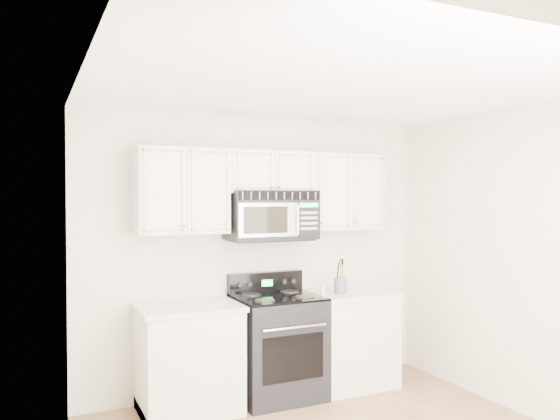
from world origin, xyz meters
TOP-DOWN VIEW (x-y plane):
  - room at (0.00, 0.00)m, footprint 3.51×3.51m
  - base_cabinet_left at (-0.80, 1.44)m, footprint 0.86×0.65m
  - base_cabinet_right at (0.80, 1.44)m, footprint 0.86×0.65m
  - range at (0.04, 1.43)m, footprint 0.76×0.69m
  - upper_cabinets at (0.00, 1.58)m, footprint 2.44×0.37m
  - microwave at (0.02, 1.54)m, footprint 0.82×0.46m
  - utensil_crock at (0.67, 1.36)m, footprint 0.12×0.12m
  - shaker_salt at (0.45, 1.32)m, footprint 0.04×0.04m
  - shaker_pepper at (0.66, 1.39)m, footprint 0.04×0.04m

SIDE VIEW (x-z plane):
  - base_cabinet_left at x=-0.80m, z-range -0.03..0.89m
  - base_cabinet_right at x=0.80m, z-range -0.03..0.89m
  - range at x=0.04m, z-range -0.08..1.04m
  - shaker_salt at x=0.45m, z-range 0.92..1.02m
  - shaker_pepper at x=0.66m, z-range 0.92..1.02m
  - utensil_crock at x=0.67m, z-range 0.84..1.16m
  - room at x=0.00m, z-range 0.00..2.60m
  - microwave at x=0.02m, z-range 1.45..1.90m
  - upper_cabinets at x=0.00m, z-range 1.56..2.31m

